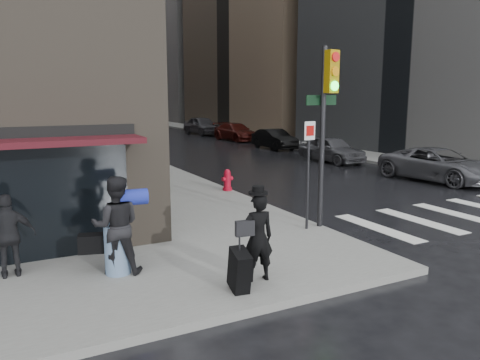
# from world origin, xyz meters

# --- Properties ---
(ground) EXTENTS (140.00, 140.00, 0.00)m
(ground) POSITION_xyz_m (0.00, 0.00, 0.00)
(ground) COLOR black
(ground) RESTS_ON ground
(sidewalk_left) EXTENTS (4.00, 50.00, 0.15)m
(sidewalk_left) POSITION_xyz_m (0.00, 27.00, 0.07)
(sidewalk_left) COLOR slate
(sidewalk_left) RESTS_ON ground
(sidewalk_right) EXTENTS (3.00, 50.00, 0.15)m
(sidewalk_right) POSITION_xyz_m (13.50, 27.00, 0.07)
(sidewalk_right) COLOR slate
(sidewalk_right) RESTS_ON ground
(crosswalk) EXTENTS (8.50, 3.00, 0.01)m
(crosswalk) POSITION_xyz_m (7.50, 1.00, 0.00)
(crosswalk) COLOR silver
(crosswalk) RESTS_ON ground
(bldg_right_far) EXTENTS (22.00, 20.00, 25.00)m
(bldg_right_far) POSITION_xyz_m (26.00, 58.00, 12.50)
(bldg_right_far) COLOR slate
(bldg_right_far) RESTS_ON ground
(bldg_distant) EXTENTS (40.00, 12.00, 32.00)m
(bldg_distant) POSITION_xyz_m (6.00, 78.00, 16.00)
(bldg_distant) COLOR slate
(bldg_distant) RESTS_ON ground
(man_overcoat) EXTENTS (1.04, 0.88, 1.82)m
(man_overcoat) POSITION_xyz_m (-1.48, -1.06, 0.91)
(man_overcoat) COLOR black
(man_overcoat) RESTS_ON ground
(man_jeans) EXTENTS (1.33, 1.00, 1.91)m
(man_jeans) POSITION_xyz_m (-3.59, 0.55, 1.11)
(man_jeans) COLOR black
(man_jeans) RESTS_ON ground
(man_greycoat) EXTENTS (0.94, 0.40, 1.60)m
(man_greycoat) POSITION_xyz_m (-5.41, 1.31, 0.95)
(man_greycoat) COLOR black
(man_greycoat) RESTS_ON ground
(traffic_light) EXTENTS (1.14, 0.57, 4.59)m
(traffic_light) POSITION_xyz_m (1.87, 1.35, 3.11)
(traffic_light) COLOR black
(traffic_light) RESTS_ON ground
(fire_hydrant) EXTENTS (0.44, 0.34, 0.78)m
(fire_hydrant) POSITION_xyz_m (1.80, 6.82, 0.50)
(fire_hydrant) COLOR #A70A1F
(fire_hydrant) RESTS_ON ground
(parked_car_0) EXTENTS (2.79, 5.18, 1.38)m
(parked_car_0) POSITION_xyz_m (10.88, 5.22, 0.69)
(parked_car_0) COLOR #4F4F54
(parked_car_0) RESTS_ON ground
(parked_car_1) EXTENTS (1.92, 4.24, 1.41)m
(parked_car_1) POSITION_xyz_m (10.51, 11.91, 0.71)
(parked_car_1) COLOR #4C4C51
(parked_car_1) RESTS_ON ground
(parked_car_2) EXTENTS (1.41, 4.04, 1.33)m
(parked_car_2) POSITION_xyz_m (11.02, 18.59, 0.67)
(parked_car_2) COLOR black
(parked_car_2) RESTS_ON ground
(parked_car_3) EXTENTS (2.38, 4.94, 1.39)m
(parked_car_3) POSITION_xyz_m (11.49, 25.28, 0.69)
(parked_car_3) COLOR #41110D
(parked_car_3) RESTS_ON ground
(parked_car_4) EXTENTS (2.27, 5.02, 1.67)m
(parked_car_4) POSITION_xyz_m (11.40, 31.97, 0.84)
(parked_car_4) COLOR #45454B
(parked_car_4) RESTS_ON ground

